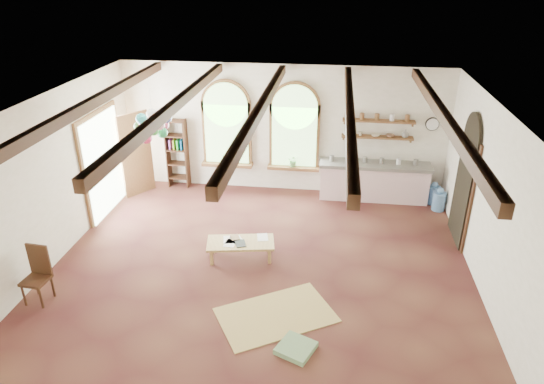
% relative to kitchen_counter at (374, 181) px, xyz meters
% --- Properties ---
extents(floor, '(8.00, 8.00, 0.00)m').
position_rel_kitchen_counter_xyz_m(floor, '(-2.30, -3.20, -0.48)').
color(floor, brown).
rests_on(floor, ground).
extents(ceiling_beams, '(6.20, 6.80, 0.18)m').
position_rel_kitchen_counter_xyz_m(ceiling_beams, '(-2.30, -3.20, 2.62)').
color(ceiling_beams, '#3B2012').
rests_on(ceiling_beams, ceiling).
extents(window_left, '(1.30, 0.28, 2.20)m').
position_rel_kitchen_counter_xyz_m(window_left, '(-3.70, 0.23, 1.16)').
color(window_left, brown).
rests_on(window_left, floor).
extents(window_right, '(1.30, 0.28, 2.20)m').
position_rel_kitchen_counter_xyz_m(window_right, '(-2.00, 0.23, 1.16)').
color(window_right, brown).
rests_on(window_right, floor).
extents(left_doorway, '(0.10, 1.90, 2.50)m').
position_rel_kitchen_counter_xyz_m(left_doorway, '(-6.25, -1.40, 0.67)').
color(left_doorway, brown).
rests_on(left_doorway, floor).
extents(right_doorway, '(0.10, 1.30, 2.40)m').
position_rel_kitchen_counter_xyz_m(right_doorway, '(1.65, -1.70, 0.62)').
color(right_doorway, black).
rests_on(right_doorway, floor).
extents(kitchen_counter, '(2.68, 0.62, 0.94)m').
position_rel_kitchen_counter_xyz_m(kitchen_counter, '(0.00, 0.00, 0.00)').
color(kitchen_counter, white).
rests_on(kitchen_counter, floor).
extents(wall_shelf_lower, '(1.70, 0.24, 0.04)m').
position_rel_kitchen_counter_xyz_m(wall_shelf_lower, '(0.00, 0.18, 1.07)').
color(wall_shelf_lower, brown).
rests_on(wall_shelf_lower, wall_back).
extents(wall_shelf_upper, '(1.70, 0.24, 0.04)m').
position_rel_kitchen_counter_xyz_m(wall_shelf_upper, '(0.00, 0.18, 1.47)').
color(wall_shelf_upper, brown).
rests_on(wall_shelf_upper, wall_back).
extents(wall_clock, '(0.32, 0.04, 0.32)m').
position_rel_kitchen_counter_xyz_m(wall_clock, '(1.25, 0.25, 1.42)').
color(wall_clock, black).
rests_on(wall_clock, wall_back).
extents(bookshelf, '(0.53, 0.32, 1.80)m').
position_rel_kitchen_counter_xyz_m(bookshelf, '(-5.00, 0.12, 0.42)').
color(bookshelf, '#3B2012').
rests_on(bookshelf, floor).
extents(coffee_table, '(1.40, 0.82, 0.37)m').
position_rel_kitchen_counter_xyz_m(coffee_table, '(-2.74, -3.10, -0.15)').
color(coffee_table, tan).
rests_on(coffee_table, floor).
extents(side_chair, '(0.44, 0.44, 1.03)m').
position_rel_kitchen_counter_xyz_m(side_chair, '(-5.95, -4.87, -0.18)').
color(side_chair, '#3B2012').
rests_on(side_chair, floor).
extents(floor_mat, '(2.19, 1.94, 0.02)m').
position_rel_kitchen_counter_xyz_m(floor_mat, '(-1.83, -4.74, -0.47)').
color(floor_mat, tan).
rests_on(floor_mat, floor).
extents(floor_cushion, '(0.67, 0.67, 0.09)m').
position_rel_kitchen_counter_xyz_m(floor_cushion, '(-1.43, -5.50, -0.43)').
color(floor_cushion, '#6F9365').
rests_on(floor_cushion, floor).
extents(water_jug_a, '(0.30, 0.30, 0.57)m').
position_rel_kitchen_counter_xyz_m(water_jug_a, '(1.45, -0.09, -0.23)').
color(water_jug_a, '#517CAE').
rests_on(water_jug_a, floor).
extents(water_jug_b, '(0.30, 0.30, 0.58)m').
position_rel_kitchen_counter_xyz_m(water_jug_b, '(1.52, -0.43, -0.23)').
color(water_jug_b, '#517CAE').
rests_on(water_jug_b, floor).
extents(balloon_cluster, '(0.85, 0.85, 1.14)m').
position_rel_kitchen_counter_xyz_m(balloon_cluster, '(-4.70, -2.04, 1.87)').
color(balloon_cluster, silver).
rests_on(balloon_cluster, floor).
extents(table_book, '(0.24, 0.28, 0.02)m').
position_rel_kitchen_counter_xyz_m(table_book, '(-2.95, -3.00, -0.09)').
color(table_book, olive).
rests_on(table_book, coffee_table).
extents(tablet, '(0.27, 0.33, 0.01)m').
position_rel_kitchen_counter_xyz_m(tablet, '(-2.73, -3.17, -0.10)').
color(tablet, black).
rests_on(tablet, coffee_table).
extents(potted_plant_left, '(0.27, 0.23, 0.30)m').
position_rel_kitchen_counter_xyz_m(potted_plant_left, '(-3.70, 0.12, 0.37)').
color(potted_plant_left, '#598C4C').
rests_on(potted_plant_left, window_left).
extents(potted_plant_right, '(0.27, 0.23, 0.30)m').
position_rel_kitchen_counter_xyz_m(potted_plant_right, '(-2.00, 0.12, 0.37)').
color(potted_plant_right, '#598C4C').
rests_on(potted_plant_right, window_right).
extents(shelf_cup_a, '(0.12, 0.10, 0.10)m').
position_rel_kitchen_counter_xyz_m(shelf_cup_a, '(-0.75, 0.18, 1.14)').
color(shelf_cup_a, white).
rests_on(shelf_cup_a, wall_shelf_lower).
extents(shelf_cup_b, '(0.10, 0.10, 0.09)m').
position_rel_kitchen_counter_xyz_m(shelf_cup_b, '(-0.40, 0.18, 1.14)').
color(shelf_cup_b, beige).
rests_on(shelf_cup_b, wall_shelf_lower).
extents(shelf_bowl_a, '(0.22, 0.22, 0.05)m').
position_rel_kitchen_counter_xyz_m(shelf_bowl_a, '(-0.05, 0.18, 1.12)').
color(shelf_bowl_a, beige).
rests_on(shelf_bowl_a, wall_shelf_lower).
extents(shelf_bowl_b, '(0.20, 0.20, 0.06)m').
position_rel_kitchen_counter_xyz_m(shelf_bowl_b, '(0.30, 0.18, 1.12)').
color(shelf_bowl_b, '#8C664C').
rests_on(shelf_bowl_b, wall_shelf_lower).
extents(shelf_vase, '(0.18, 0.18, 0.19)m').
position_rel_kitchen_counter_xyz_m(shelf_vase, '(0.65, 0.18, 1.19)').
color(shelf_vase, slate).
rests_on(shelf_vase, wall_shelf_lower).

